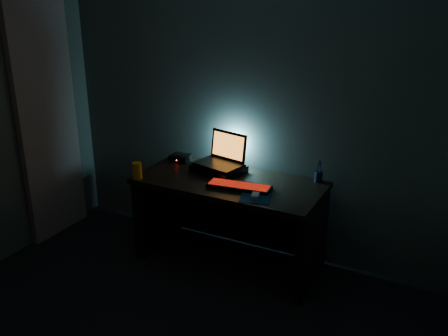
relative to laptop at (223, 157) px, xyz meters
name	(u,v)px	position (x,y,z in m)	size (l,w,h in m)	color
room	(84,196)	(0.15, -1.80, 0.38)	(3.50, 4.00, 2.50)	black
desk	(232,207)	(0.15, -0.13, -0.38)	(1.50, 0.70, 0.75)	black
curtain	(46,113)	(-1.56, -0.38, 0.28)	(0.06, 0.65, 2.30)	#A89F86
riser	(219,169)	(-0.01, -0.05, -0.09)	(0.40, 0.30, 0.06)	black
laptop	(223,157)	(0.00, 0.00, 0.00)	(0.43, 0.36, 0.26)	black
keyboard	(239,186)	(0.29, -0.29, -0.11)	(0.51, 0.22, 0.03)	black
mousepad	(255,198)	(0.48, -0.40, -0.12)	(0.22, 0.20, 0.00)	navy
mouse	(255,196)	(0.48, -0.40, -0.10)	(0.05, 0.09, 0.03)	gray
pen_cup	(318,177)	(0.80, 0.12, -0.08)	(0.06, 0.06, 0.09)	black
juice_glass	(137,171)	(-0.53, -0.48, -0.05)	(0.08, 0.08, 0.13)	orange
router	(180,158)	(-0.44, 0.04, -0.09)	(0.18, 0.14, 0.06)	black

